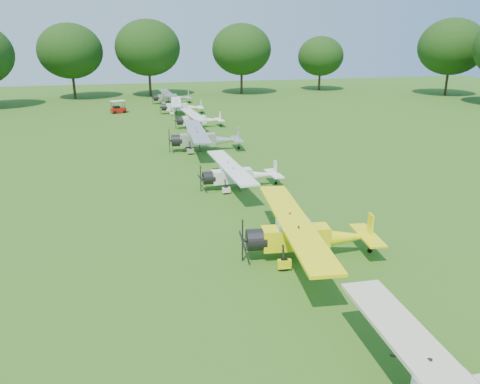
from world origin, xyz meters
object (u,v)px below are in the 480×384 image
object	(u,v)px
aircraft_3	(238,173)
aircraft_5	(198,119)
aircraft_4	(203,137)
aircraft_6	(180,106)
aircraft_7	(170,96)
golf_cart	(118,109)
aircraft_2	(306,233)

from	to	relation	value
aircraft_3	aircraft_5	size ratio (longest dim) A/B	1.03
aircraft_4	aircraft_6	distance (m)	21.89
aircraft_6	aircraft_7	xyz separation A→B (m)	(-0.25, 10.39, 0.02)
aircraft_5	aircraft_6	distance (m)	10.51
aircraft_6	golf_cart	distance (m)	8.76
aircraft_2	aircraft_5	xyz separation A→B (m)	(0.35, 34.44, -0.21)
aircraft_2	aircraft_6	bearing A→B (deg)	97.10
aircraft_6	aircraft_7	bearing A→B (deg)	97.54
aircraft_2	golf_cart	size ratio (longest dim) A/B	4.90
aircraft_5	aircraft_3	bearing A→B (deg)	-96.09
aircraft_3	aircraft_7	world-z (taller)	aircraft_7
aircraft_2	aircraft_7	bearing A→B (deg)	97.28
aircraft_6	aircraft_2	bearing A→B (deg)	-83.39
aircraft_5	golf_cart	size ratio (longest dim) A/B	4.08
aircraft_3	aircraft_5	world-z (taller)	aircraft_3
aircraft_3	aircraft_6	distance (m)	33.55
aircraft_4	aircraft_7	bearing A→B (deg)	92.48
aircraft_5	golf_cart	distance (m)	16.02
aircraft_2	aircraft_4	size ratio (longest dim) A/B	1.00
aircraft_5	aircraft_7	size ratio (longest dim) A/B	0.94
aircraft_5	golf_cart	xyz separation A→B (m)	(-8.97, 13.27, -0.48)
aircraft_2	aircraft_5	distance (m)	34.44
aircraft_3	aircraft_4	bearing A→B (deg)	90.03
aircraft_4	aircraft_6	bearing A→B (deg)	91.48
aircraft_4	aircraft_2	bearing A→B (deg)	-84.28
aircraft_3	aircraft_6	bearing A→B (deg)	87.52
aircraft_7	golf_cart	xyz separation A→B (m)	(-8.05, -7.61, -0.55)
aircraft_6	aircraft_7	world-z (taller)	aircraft_7
aircraft_2	aircraft_6	distance (m)	44.93
aircraft_2	aircraft_4	bearing A→B (deg)	99.16
aircraft_2	aircraft_4	xyz separation A→B (m)	(-1.00, 23.05, 0.01)
aircraft_3	golf_cart	distance (m)	37.21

